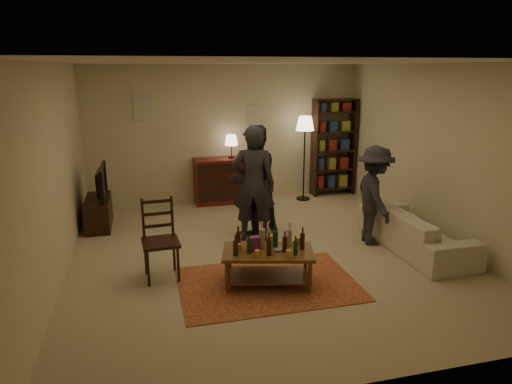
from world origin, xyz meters
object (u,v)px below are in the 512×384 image
object	(u,v)px
coffee_table	(268,254)
floor_lamp	(305,129)
dining_chair	(160,236)
dresser	(220,180)
bookshelf	(333,146)
sofa	(415,229)
person_by_sofa	(374,196)
person_right	(254,180)
person_left	(253,184)
tv_stand	(98,205)

from	to	relation	value
coffee_table	floor_lamp	size ratio (longest dim) A/B	0.72
dining_chair	dresser	bearing A→B (deg)	63.42
bookshelf	sofa	bearing A→B (deg)	-90.82
coffee_table	person_by_sofa	bearing A→B (deg)	26.29
sofa	person_right	world-z (taller)	person_right
dining_chair	person_left	world-z (taller)	person_left
bookshelf	person_by_sofa	xyz separation A→B (m)	(-0.55, -2.81, -0.27)
person_left	person_right	xyz separation A→B (m)	(0.08, 0.32, -0.02)
dresser	floor_lamp	distance (m)	1.97
person_left	dresser	bearing A→B (deg)	-69.17
dresser	floor_lamp	xyz separation A→B (m)	(1.70, -0.19, 0.97)
dresser	person_right	world-z (taller)	person_right
coffee_table	dresser	bearing A→B (deg)	89.21
tv_stand	person_right	xyz separation A→B (m)	(2.48, -0.93, 0.50)
tv_stand	dresser	distance (m)	2.43
bookshelf	dining_chair	bearing A→B (deg)	-139.71
coffee_table	tv_stand	size ratio (longest dim) A/B	1.16
coffee_table	tv_stand	world-z (taller)	tv_stand
bookshelf	sofa	xyz separation A→B (m)	(-0.05, -3.18, -0.73)
coffee_table	person_right	xyz separation A→B (m)	(0.28, 1.86, 0.48)
coffee_table	person_right	bearing A→B (deg)	81.39
sofa	dining_chair	bearing A→B (deg)	90.21
dresser	sofa	xyz separation A→B (m)	(2.39, -3.11, -0.17)
floor_lamp	dresser	bearing A→B (deg)	173.69
floor_lamp	dining_chair	bearing A→B (deg)	-135.85
sofa	person_by_sofa	bearing A→B (deg)	53.15
dresser	person_left	xyz separation A→B (m)	(0.15, -2.17, 0.43)
coffee_table	sofa	bearing A→B (deg)	13.47
bookshelf	floor_lamp	bearing A→B (deg)	-161.01
person_by_sofa	tv_stand	bearing A→B (deg)	74.38
coffee_table	dining_chair	size ratio (longest dim) A/B	1.16
bookshelf	floor_lamp	distance (m)	0.89
coffee_table	person_left	xyz separation A→B (m)	(0.20, 1.53, 0.50)
sofa	person_by_sofa	size ratio (longest dim) A/B	1.37
tv_stand	bookshelf	bearing A→B (deg)	11.80
tv_stand	dresser	xyz separation A→B (m)	(2.25, 0.91, 0.09)
dining_chair	tv_stand	size ratio (longest dim) A/B	1.00
floor_lamp	person_left	xyz separation A→B (m)	(-1.55, -1.98, -0.54)
dresser	person_by_sofa	size ratio (longest dim) A/B	0.90
dresser	sofa	distance (m)	3.93
tv_stand	dresser	world-z (taller)	dresser
dresser	sofa	world-z (taller)	dresser
dresser	bookshelf	bearing A→B (deg)	1.57
floor_lamp	person_right	bearing A→B (deg)	-131.60
floor_lamp	person_by_sofa	xyz separation A→B (m)	(0.19, -2.55, -0.69)
dining_chair	person_left	xyz separation A→B (m)	(1.48, 0.96, 0.35)
sofa	floor_lamp	bearing A→B (deg)	13.34
floor_lamp	person_by_sofa	world-z (taller)	floor_lamp
bookshelf	person_left	size ratio (longest dim) A/B	1.11
dining_chair	sofa	bearing A→B (deg)	-3.34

